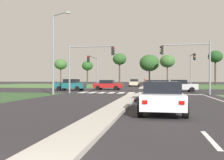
% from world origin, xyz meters
% --- Properties ---
extents(ground_plane, '(200.00, 200.00, 0.00)m').
position_xyz_m(ground_plane, '(0.00, 30.00, 0.00)').
color(ground_plane, '#282628').
extents(grass_verge_far_left, '(35.00, 35.00, 0.01)m').
position_xyz_m(grass_verge_far_left, '(-25.50, 54.50, 0.00)').
color(grass_verge_far_left, '#476B38').
rests_on(grass_verge_far_left, ground).
extents(median_island_near, '(1.20, 22.00, 0.14)m').
position_xyz_m(median_island_near, '(0.00, 11.00, 0.07)').
color(median_island_near, '#ADA89E').
rests_on(median_island_near, ground).
extents(median_island_far, '(1.20, 36.00, 0.14)m').
position_xyz_m(median_island_far, '(0.00, 55.00, 0.07)').
color(median_island_far, '#ADA89E').
rests_on(median_island_far, ground).
extents(lane_dash_near, '(0.14, 2.00, 0.01)m').
position_xyz_m(lane_dash_near, '(3.50, 4.38, 0.01)').
color(lane_dash_near, silver).
rests_on(lane_dash_near, ground).
extents(lane_dash_second, '(0.14, 2.00, 0.01)m').
position_xyz_m(lane_dash_second, '(3.50, 10.38, 0.01)').
color(lane_dash_second, silver).
rests_on(lane_dash_second, ground).
extents(lane_dash_third, '(0.14, 2.00, 0.01)m').
position_xyz_m(lane_dash_third, '(3.50, 16.38, 0.01)').
color(lane_dash_third, silver).
rests_on(lane_dash_third, ground).
extents(stop_bar_near, '(6.40, 0.50, 0.01)m').
position_xyz_m(stop_bar_near, '(3.80, 23.00, 0.01)').
color(stop_bar_near, silver).
rests_on(stop_bar_near, ground).
extents(crosswalk_bar_near, '(0.70, 2.80, 0.01)m').
position_xyz_m(crosswalk_bar_near, '(-6.40, 24.80, 0.01)').
color(crosswalk_bar_near, silver).
rests_on(crosswalk_bar_near, ground).
extents(crosswalk_bar_second, '(0.70, 2.80, 0.01)m').
position_xyz_m(crosswalk_bar_second, '(-5.25, 24.80, 0.01)').
color(crosswalk_bar_second, silver).
rests_on(crosswalk_bar_second, ground).
extents(crosswalk_bar_third, '(0.70, 2.80, 0.01)m').
position_xyz_m(crosswalk_bar_third, '(-4.10, 24.80, 0.01)').
color(crosswalk_bar_third, silver).
rests_on(crosswalk_bar_third, ground).
extents(crosswalk_bar_fourth, '(0.70, 2.80, 0.01)m').
position_xyz_m(crosswalk_bar_fourth, '(-2.95, 24.80, 0.01)').
color(crosswalk_bar_fourth, silver).
rests_on(crosswalk_bar_fourth, ground).
extents(crosswalk_bar_fifth, '(0.70, 2.80, 0.01)m').
position_xyz_m(crosswalk_bar_fifth, '(-1.80, 24.80, 0.01)').
color(crosswalk_bar_fifth, silver).
rests_on(crosswalk_bar_fifth, ground).
extents(crosswalk_bar_sixth, '(0.70, 2.80, 0.01)m').
position_xyz_m(crosswalk_bar_sixth, '(-0.65, 24.80, 0.01)').
color(crosswalk_bar_sixth, silver).
rests_on(crosswalk_bar_sixth, ground).
extents(crosswalk_bar_seventh, '(0.70, 2.80, 0.01)m').
position_xyz_m(crosswalk_bar_seventh, '(0.50, 24.80, 0.01)').
color(crosswalk_bar_seventh, silver).
rests_on(crosswalk_bar_seventh, ground).
extents(car_white_second, '(2.05, 4.17, 1.49)m').
position_xyz_m(car_white_second, '(2.37, 9.08, 0.76)').
color(car_white_second, silver).
rests_on(car_white_second, ground).
extents(car_silver_third, '(4.25, 2.05, 1.51)m').
position_xyz_m(car_silver_third, '(5.06, 28.36, 0.77)').
color(car_silver_third, '#B7B7BC').
rests_on(car_silver_third, ground).
extents(car_red_fourth, '(4.25, 2.04, 1.46)m').
position_xyz_m(car_red_fourth, '(-4.89, 32.10, 0.75)').
color(car_red_fourth, '#A31919').
rests_on(car_red_fourth, ground).
extents(car_beige_fifth, '(2.05, 4.27, 1.59)m').
position_xyz_m(car_beige_fifth, '(-2.41, 49.06, 0.81)').
color(car_beige_fifth, '#BCAD8E').
rests_on(car_beige_fifth, ground).
extents(car_blue_sixth, '(1.99, 4.38, 1.53)m').
position_xyz_m(car_blue_sixth, '(2.19, 15.18, 0.78)').
color(car_blue_sixth, navy).
rests_on(car_blue_sixth, ground).
extents(car_teal_seventh, '(4.15, 2.08, 1.59)m').
position_xyz_m(car_teal_seventh, '(-9.57, 29.09, 0.81)').
color(car_teal_seventh, '#19565B').
rests_on(car_teal_seventh, ground).
extents(traffic_signal_far_right, '(0.32, 3.87, 5.57)m').
position_xyz_m(traffic_signal_far_right, '(7.60, 35.24, 3.79)').
color(traffic_signal_far_right, gray).
rests_on(traffic_signal_far_right, ground).
extents(traffic_signal_near_left, '(5.38, 0.32, 5.51)m').
position_xyz_m(traffic_signal_near_left, '(-5.61, 23.40, 3.84)').
color(traffic_signal_near_left, gray).
rests_on(traffic_signal_near_left, ground).
extents(traffic_signal_far_left, '(0.32, 5.83, 5.33)m').
position_xyz_m(traffic_signal_far_left, '(-7.60, 34.39, 3.75)').
color(traffic_signal_far_left, gray).
rests_on(traffic_signal_far_left, ground).
extents(traffic_signal_near_right, '(5.16, 0.32, 5.47)m').
position_xyz_m(traffic_signal_near_right, '(5.69, 23.40, 3.80)').
color(traffic_signal_near_right, gray).
rests_on(traffic_signal_near_right, ground).
extents(street_lamp_second, '(2.44, 1.41, 8.24)m').
position_xyz_m(street_lamp_second, '(-8.10, 20.50, 4.69)').
color(street_lamp_second, gray).
rests_on(street_lamp_second, ground).
extents(pedestrian_at_median, '(0.34, 0.34, 1.70)m').
position_xyz_m(pedestrian_at_median, '(0.17, 42.24, 1.17)').
color(pedestrian_at_median, '#9E8966').
rests_on(pedestrian_at_median, median_island_far).
extents(treeline_near, '(3.79, 3.79, 7.71)m').
position_xyz_m(treeline_near, '(-26.30, 65.43, 6.06)').
color(treeline_near, '#423323').
rests_on(treeline_near, ground).
extents(treeline_second, '(3.21, 3.21, 6.88)m').
position_xyz_m(treeline_second, '(-17.49, 64.15, 5.43)').
color(treeline_second, '#423323').
rests_on(treeline_second, ground).
extents(treeline_third, '(3.95, 3.95, 9.11)m').
position_xyz_m(treeline_third, '(-8.17, 65.58, 7.35)').
color(treeline_third, '#423323').
rests_on(treeline_third, ground).
extents(treeline_fourth, '(5.56, 5.56, 8.54)m').
position_xyz_m(treeline_fourth, '(0.42, 65.53, 6.16)').
color(treeline_fourth, '#423323').
rests_on(treeline_fourth, ground).
extents(treeline_fifth, '(3.88, 3.88, 7.92)m').
position_xyz_m(treeline_fifth, '(5.19, 60.90, 6.24)').
color(treeline_fifth, '#423323').
rests_on(treeline_fifth, ground).
extents(treeline_sixth, '(3.75, 3.75, 9.24)m').
position_xyz_m(treeline_sixth, '(17.93, 64.75, 7.54)').
color(treeline_sixth, '#423323').
rests_on(treeline_sixth, ground).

